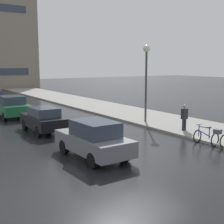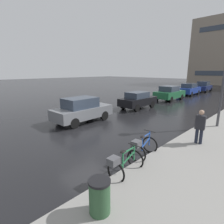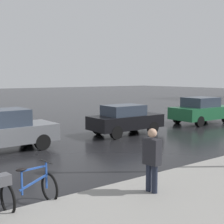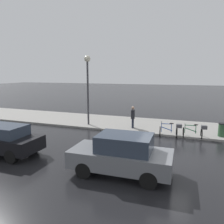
{
  "view_description": "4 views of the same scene",
  "coord_description": "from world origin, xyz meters",
  "px_view_note": "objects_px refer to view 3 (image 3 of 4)",
  "views": [
    {
      "loc": [
        -8.97,
        -10.05,
        4.1
      ],
      "look_at": [
        -0.64,
        2.64,
        1.72
      ],
      "focal_mm": 50.0,
      "sensor_mm": 36.0,
      "label": 1
    },
    {
      "loc": [
        7.06,
        -5.22,
        3.38
      ],
      "look_at": [
        0.13,
        1.77,
        1.03
      ],
      "focal_mm": 28.0,
      "sensor_mm": 36.0,
      "label": 2
    },
    {
      "loc": [
        9.92,
        -2.27,
        2.91
      ],
      "look_at": [
        1.23,
        4.12,
        1.7
      ],
      "focal_mm": 50.0,
      "sensor_mm": 36.0,
      "label": 3
    },
    {
      "loc": [
        -10.25,
        -1.03,
        4.01
      ],
      "look_at": [
        1.55,
        3.28,
        1.78
      ],
      "focal_mm": 35.0,
      "sensor_mm": 36.0,
      "label": 4
    }
  ],
  "objects_px": {
    "bicycle_second": "(23,189)",
    "pedestrian": "(152,159)",
    "car_grey": "(3,130)",
    "car_black": "(125,119)",
    "car_green": "(202,110)"
  },
  "relations": [
    {
      "from": "car_grey",
      "to": "car_black",
      "type": "distance_m",
      "value": 6.14
    },
    {
      "from": "bicycle_second",
      "to": "pedestrian",
      "type": "distance_m",
      "value": 3.02
    },
    {
      "from": "car_green",
      "to": "pedestrian",
      "type": "height_order",
      "value": "pedestrian"
    },
    {
      "from": "car_grey",
      "to": "car_green",
      "type": "bearing_deg",
      "value": 90.3
    },
    {
      "from": "car_black",
      "to": "car_green",
      "type": "distance_m",
      "value": 6.27
    },
    {
      "from": "bicycle_second",
      "to": "car_green",
      "type": "distance_m",
      "value": 15.02
    },
    {
      "from": "car_black",
      "to": "car_green",
      "type": "height_order",
      "value": "car_green"
    },
    {
      "from": "bicycle_second",
      "to": "pedestrian",
      "type": "bearing_deg",
      "value": 67.67
    },
    {
      "from": "car_grey",
      "to": "car_green",
      "type": "relative_size",
      "value": 0.98
    },
    {
      "from": "bicycle_second",
      "to": "pedestrian",
      "type": "height_order",
      "value": "pedestrian"
    },
    {
      "from": "car_grey",
      "to": "bicycle_second",
      "type": "bearing_deg",
      "value": -13.28
    },
    {
      "from": "bicycle_second",
      "to": "car_green",
      "type": "bearing_deg",
      "value": 113.25
    },
    {
      "from": "pedestrian",
      "to": "car_black",
      "type": "bearing_deg",
      "value": 145.53
    },
    {
      "from": "car_green",
      "to": "bicycle_second",
      "type": "bearing_deg",
      "value": -66.75
    },
    {
      "from": "car_black",
      "to": "car_green",
      "type": "relative_size",
      "value": 0.91
    }
  ]
}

